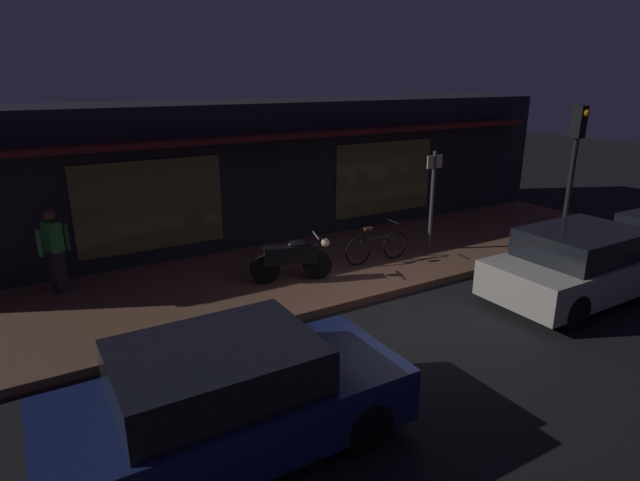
{
  "coord_description": "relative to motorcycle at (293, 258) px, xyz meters",
  "views": [
    {
      "loc": [
        -5.68,
        -6.46,
        4.21
      ],
      "look_at": [
        -0.42,
        2.4,
        0.95
      ],
      "focal_mm": 29.23,
      "sensor_mm": 36.0,
      "label": 1
    }
  ],
  "objects": [
    {
      "name": "ground_plane",
      "position": [
        1.02,
        -2.48,
        -0.65
      ],
      "size": [
        60.0,
        60.0,
        0.0
      ],
      "primitive_type": "plane",
      "color": "black"
    },
    {
      "name": "bicycle_parked",
      "position": [
        2.18,
        0.04,
        -0.14
      ],
      "size": [
        1.66,
        0.42,
        0.91
      ],
      "color": "black",
      "rests_on": "sidewalk_slab"
    },
    {
      "name": "parked_car_near",
      "position": [
        -2.96,
        -4.03,
        0.06
      ],
      "size": [
        4.11,
        1.8,
        1.42
      ],
      "color": "black",
      "rests_on": "ground_plane"
    },
    {
      "name": "traffic_light_pole",
      "position": [
        6.21,
        -1.8,
        1.83
      ],
      "size": [
        0.24,
        0.33,
        3.6
      ],
      "color": "black",
      "rests_on": "ground_plane"
    },
    {
      "name": "person_photographer",
      "position": [
        -4.21,
        1.82,
        0.38
      ],
      "size": [
        0.6,
        0.44,
        1.67
      ],
      "color": "#28232D",
      "rests_on": "sidewalk_slab"
    },
    {
      "name": "parked_car_far",
      "position": [
        4.62,
        -3.34,
        0.06
      ],
      "size": [
        4.11,
        1.8,
        1.42
      ],
      "color": "black",
      "rests_on": "ground_plane"
    },
    {
      "name": "sign_post",
      "position": [
        3.83,
        0.12,
        0.86
      ],
      "size": [
        0.44,
        0.09,
        2.4
      ],
      "color": "#47474C",
      "rests_on": "sidewalk_slab"
    },
    {
      "name": "sidewalk_slab",
      "position": [
        1.02,
        0.52,
        -0.57
      ],
      "size": [
        18.0,
        4.0,
        0.15
      ],
      "primitive_type": "cube",
      "color": "brown",
      "rests_on": "ground_plane"
    },
    {
      "name": "storefront_building",
      "position": [
        1.02,
        3.9,
        1.16
      ],
      "size": [
        18.0,
        3.3,
        3.6
      ],
      "color": "black",
      "rests_on": "ground_plane"
    },
    {
      "name": "motorcycle",
      "position": [
        0.0,
        0.0,
        0.0
      ],
      "size": [
        1.65,
        0.75,
        0.97
      ],
      "color": "black",
      "rests_on": "sidewalk_slab"
    }
  ]
}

